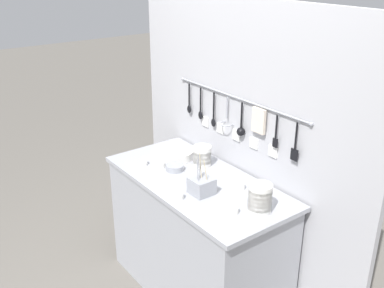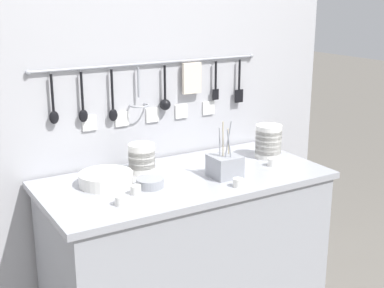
# 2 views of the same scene
# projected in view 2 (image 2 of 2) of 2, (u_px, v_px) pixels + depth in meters

# --- Properties ---
(counter) EXTENTS (1.32, 0.63, 0.89)m
(counter) POSITION_uv_depth(u_px,v_px,m) (186.00, 263.00, 2.58)
(counter) COLOR #9EA0A8
(counter) RESTS_ON ground
(back_wall) EXTENTS (2.12, 0.11, 1.99)m
(back_wall) POSITION_uv_depth(u_px,v_px,m) (151.00, 136.00, 2.72)
(back_wall) COLOR #B2B2B7
(back_wall) RESTS_ON ground
(bowl_stack_tall_left) EXTENTS (0.13, 0.13, 0.17)m
(bowl_stack_tall_left) POSITION_uv_depth(u_px,v_px,m) (268.00, 141.00, 2.73)
(bowl_stack_tall_left) COLOR silver
(bowl_stack_tall_left) RESTS_ON counter
(bowl_stack_back_corner) EXTENTS (0.12, 0.12, 0.14)m
(bowl_stack_back_corner) POSITION_uv_depth(u_px,v_px,m) (142.00, 158.00, 2.50)
(bowl_stack_back_corner) COLOR silver
(bowl_stack_back_corner) RESTS_ON counter
(plate_stack) EXTENTS (0.24, 0.24, 0.06)m
(plate_stack) POSITION_uv_depth(u_px,v_px,m) (106.00, 179.00, 2.35)
(plate_stack) COLOR silver
(plate_stack) RESTS_ON counter
(steel_mixing_bowl) EXTENTS (0.12, 0.12, 0.04)m
(steel_mixing_bowl) POSITION_uv_depth(u_px,v_px,m) (150.00, 183.00, 2.33)
(steel_mixing_bowl) COLOR #93969E
(steel_mixing_bowl) RESTS_ON counter
(cutlery_caddy) EXTENTS (0.13, 0.13, 0.27)m
(cutlery_caddy) POSITION_uv_depth(u_px,v_px,m) (225.00, 166.00, 2.45)
(cutlery_caddy) COLOR #93969E
(cutlery_caddy) RESTS_ON counter
(cup_back_left) EXTENTS (0.05, 0.05, 0.04)m
(cup_back_left) POSITION_uv_depth(u_px,v_px,m) (136.00, 190.00, 2.25)
(cup_back_left) COLOR silver
(cup_back_left) RESTS_ON counter
(cup_back_right) EXTENTS (0.05, 0.05, 0.04)m
(cup_back_right) POSITION_uv_depth(u_px,v_px,m) (121.00, 201.00, 2.13)
(cup_back_right) COLOR silver
(cup_back_right) RESTS_ON counter
(cup_edge_far) EXTENTS (0.05, 0.05, 0.04)m
(cup_edge_far) POSITION_uv_depth(u_px,v_px,m) (272.00, 162.00, 2.61)
(cup_edge_far) COLOR silver
(cup_edge_far) RESTS_ON counter
(cup_edge_near) EXTENTS (0.05, 0.05, 0.04)m
(cup_edge_near) POSITION_uv_depth(u_px,v_px,m) (238.00, 183.00, 2.33)
(cup_edge_near) COLOR silver
(cup_edge_near) RESTS_ON counter
(cup_centre) EXTENTS (0.05, 0.05, 0.04)m
(cup_centre) POSITION_uv_depth(u_px,v_px,m) (216.00, 156.00, 2.70)
(cup_centre) COLOR silver
(cup_centre) RESTS_ON counter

